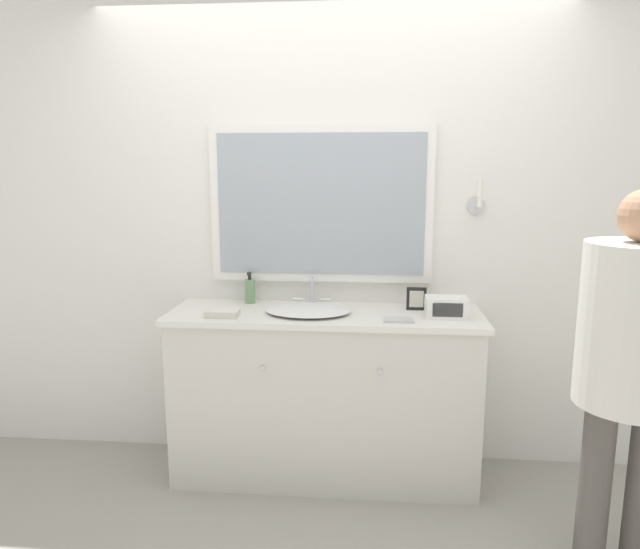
# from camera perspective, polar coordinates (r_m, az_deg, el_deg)

# --- Properties ---
(ground_plane) EXTENTS (14.00, 14.00, 0.00)m
(ground_plane) POSITION_cam_1_polar(r_m,az_deg,el_deg) (3.06, -0.02, -21.99)
(ground_plane) COLOR #9E998E
(wall_back) EXTENTS (8.00, 0.18, 2.55)m
(wall_back) POSITION_cam_1_polar(r_m,az_deg,el_deg) (3.18, 0.90, 3.90)
(wall_back) COLOR white
(wall_back) RESTS_ON ground_plane
(vanity_counter) EXTENTS (1.63, 0.52, 0.91)m
(vanity_counter) POSITION_cam_1_polar(r_m,az_deg,el_deg) (3.11, 0.48, -11.95)
(vanity_counter) COLOR beige
(vanity_counter) RESTS_ON ground_plane
(sink_basin) EXTENTS (0.44, 0.38, 0.16)m
(sink_basin) POSITION_cam_1_polar(r_m,az_deg,el_deg) (2.95, -1.19, -3.50)
(sink_basin) COLOR white
(sink_basin) RESTS_ON vanity_counter
(soap_bottle) EXTENTS (0.06, 0.06, 0.18)m
(soap_bottle) POSITION_cam_1_polar(r_m,az_deg,el_deg) (3.18, -7.02, -1.60)
(soap_bottle) COLOR #709966
(soap_bottle) RESTS_ON vanity_counter
(appliance_box) EXTENTS (0.21, 0.13, 0.10)m
(appliance_box) POSITION_cam_1_polar(r_m,az_deg,el_deg) (2.93, 12.50, -3.20)
(appliance_box) COLOR white
(appliance_box) RESTS_ON vanity_counter
(picture_frame) EXTENTS (0.10, 0.01, 0.12)m
(picture_frame) POSITION_cam_1_polar(r_m,az_deg,el_deg) (3.05, 9.62, -2.41)
(picture_frame) COLOR black
(picture_frame) RESTS_ON vanity_counter
(hand_towel_near_sink) EXTENTS (0.16, 0.12, 0.03)m
(hand_towel_near_sink) POSITION_cam_1_polar(r_m,az_deg,el_deg) (2.93, -9.72, -3.81)
(hand_towel_near_sink) COLOR silver
(hand_towel_near_sink) RESTS_ON vanity_counter
(metal_tray) EXTENTS (0.15, 0.10, 0.01)m
(metal_tray) POSITION_cam_1_polar(r_m,az_deg,el_deg) (2.83, 7.89, -4.51)
(metal_tray) COLOR silver
(metal_tray) RESTS_ON vanity_counter
(person) EXTENTS (0.41, 0.41, 1.58)m
(person) POSITION_cam_1_polar(r_m,az_deg,el_deg) (2.52, 28.83, -6.38)
(person) COLOR #514C47
(person) RESTS_ON ground_plane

